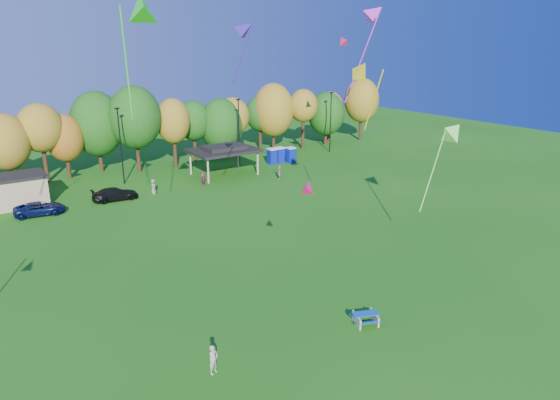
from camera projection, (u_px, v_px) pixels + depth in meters
ground at (318, 353)px, 27.52m from camera, size 160.00×160.00×0.00m
tree_line at (81, 131)px, 60.98m from camera, size 93.57×10.55×11.15m
lamp_posts at (121, 144)px, 58.57m from camera, size 64.50×0.25×9.09m
utility_building at (14, 191)px, 51.56m from camera, size 6.30×4.30×3.25m
pavilion at (224, 150)px, 63.15m from camera, size 8.20×6.20×3.77m
porta_potties at (281, 155)px, 69.92m from camera, size 3.75×2.04×2.18m
picnic_table at (366, 317)px, 30.32m from camera, size 1.99×1.83×0.70m
kite_flyer at (213, 359)px, 25.67m from camera, size 0.69×0.58×1.62m
car_c at (40, 209)px, 49.13m from camera, size 4.97×2.81×1.31m
car_d at (115, 194)px, 53.62m from camera, size 4.89×2.24×1.39m
far_person_0 at (153, 187)px, 55.66m from camera, size 0.88×1.01×1.74m
far_person_2 at (203, 179)px, 58.66m from camera, size 0.90×1.67×1.72m
far_person_3 at (279, 173)px, 61.74m from camera, size 0.70×0.74×1.69m
kite_1 at (361, 70)px, 38.44m from camera, size 1.57×3.44×5.63m
kite_2 at (246, 29)px, 33.59m from camera, size 2.46×2.39×4.53m
kite_5 at (141, 6)px, 27.92m from camera, size 2.39×4.67×7.67m
kite_6 at (343, 40)px, 55.10m from camera, size 1.26×1.60×1.50m
kite_7 at (308, 186)px, 27.87m from camera, size 1.39×1.36×1.13m
kite_8 at (453, 131)px, 40.99m from camera, size 4.58×1.94×7.70m
kite_10 at (375, 14)px, 42.66m from camera, size 4.86×2.83×8.51m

